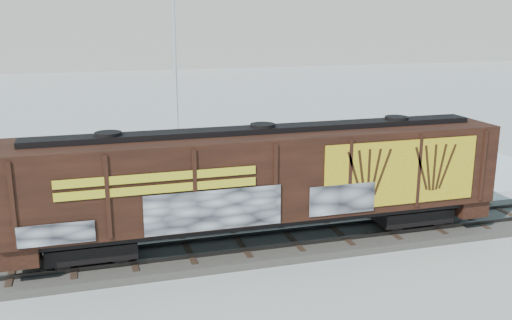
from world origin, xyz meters
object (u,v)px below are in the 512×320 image
object	(u,v)px
car_silver	(142,178)
car_dark	(281,174)
hopper_railcar	(263,177)
car_white	(154,191)
flagpole	(178,85)

from	to	relation	value
car_silver	car_dark	size ratio (longest dim) A/B	0.86
car_silver	car_dark	xyz separation A→B (m)	(6.89, -1.14, -0.01)
hopper_railcar	car_white	bearing A→B (deg)	119.49
hopper_railcar	car_dark	distance (m)	8.25
hopper_railcar	car_silver	size ratio (longest dim) A/B	4.16
hopper_railcar	car_dark	world-z (taller)	hopper_railcar
flagpole	car_white	bearing A→B (deg)	-108.28
car_silver	car_white	xyz separation A→B (m)	(0.27, -2.45, 0.03)
car_silver	car_dark	distance (m)	6.98
flagpole	car_dark	bearing A→B (deg)	-54.67
hopper_railcar	car_white	size ratio (longest dim) A/B	3.89
flagpole	car_white	world-z (taller)	flagpole
flagpole	car_silver	xyz separation A→B (m)	(-2.67, -4.80, -4.01)
flagpole	hopper_railcar	bearing A→B (deg)	-85.69
car_dark	car_white	bearing A→B (deg)	123.75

